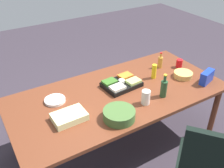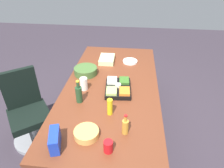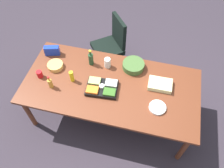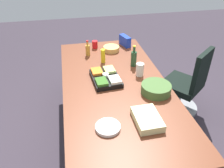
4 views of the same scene
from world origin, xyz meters
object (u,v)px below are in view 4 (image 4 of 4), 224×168
red_solo_cup (95,44)px  chip_bag_blue (125,41)px  office_chair (185,89)px  sheet_cake (147,119)px  veggie_tray (106,78)px  salad_bowl (156,89)px  chip_bowl (111,49)px  conference_table (115,89)px  dressing_bottle (88,50)px  wine_bottle (134,58)px  paper_plate_stack (108,127)px  mayo_jar (140,70)px  mustard_bottle (103,56)px

red_solo_cup → chip_bag_blue: (-0.00, 0.45, 0.02)m
office_chair → sheet_cake: office_chair is taller
veggie_tray → chip_bag_blue: (-0.91, 0.45, 0.04)m
salad_bowl → chip_bowl: 1.14m
sheet_cake → chip_bag_blue: bearing=172.7°
office_chair → salad_bowl: (0.51, -0.67, 0.44)m
conference_table → office_chair: 1.13m
veggie_tray → office_chair: bearing=98.6°
veggie_tray → sheet_cake: veggie_tray is taller
dressing_bottle → chip_bag_blue: size_ratio=0.98×
dressing_bottle → wine_bottle: bearing=52.5°
paper_plate_stack → chip_bowl: size_ratio=0.97×
chip_bowl → wine_bottle: bearing=21.3°
conference_table → red_solo_cup: 1.02m
veggie_tray → sheet_cake: bearing=17.6°
red_solo_cup → wine_bottle: bearing=32.9°
mayo_jar → wine_bottle: bearing=-178.6°
conference_table → office_chair: (-0.27, 1.05, -0.33)m
veggie_tray → mustard_bottle: bearing=174.2°
paper_plate_stack → wine_bottle: 1.17m
wine_bottle → salad_bowl: wine_bottle is taller
chip_bowl → office_chair: bearing=57.4°
conference_table → office_chair: office_chair is taller
office_chair → paper_plate_stack: bearing=-53.2°
office_chair → chip_bag_blue: bearing=-136.7°
office_chair → wine_bottle: (-0.10, -0.74, 0.50)m
office_chair → chip_bag_blue: 1.11m
office_chair → dressing_bottle: office_chair is taller
conference_table → veggie_tray: size_ratio=5.49×
paper_plate_stack → red_solo_cup: 1.68m
paper_plate_stack → veggie_tray: 0.78m
paper_plate_stack → mayo_jar: size_ratio=1.41×
mustard_bottle → salad_bowl: size_ratio=0.58×
mustard_bottle → chip_bag_blue: (-0.47, 0.41, -0.02)m
mustard_bottle → chip_bowl: mustard_bottle is taller
mayo_jar → veggie_tray: bearing=-85.9°
mayo_jar → chip_bag_blue: (-0.88, 0.04, -0.00)m
red_solo_cup → chip_bag_blue: size_ratio=0.50×
conference_table → office_chair: size_ratio=2.46×
mustard_bottle → mayo_jar: mustard_bottle is taller
mustard_bottle → chip_bowl: (-0.32, 0.17, -0.06)m
dressing_bottle → mayo_jar: (0.66, 0.54, -0.00)m
dressing_bottle → mayo_jar: 0.85m
conference_table → chip_bowl: bearing=171.9°
sheet_cake → mayo_jar: mayo_jar is taller
mustard_bottle → veggie_tray: (0.44, -0.04, -0.05)m
veggie_tray → salad_bowl: 0.59m
dressing_bottle → chip_bowl: bearing=102.9°
salad_bowl → wine_bottle: bearing=-173.5°
conference_table → office_chair: bearing=104.5°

